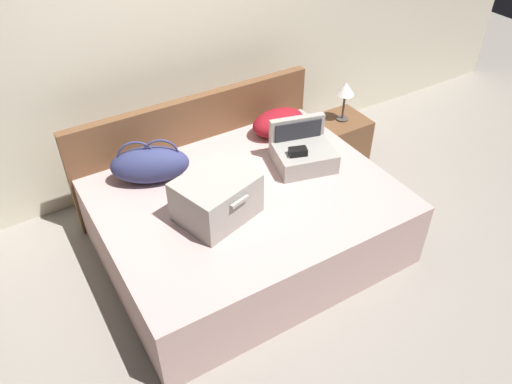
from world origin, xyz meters
The scene contains 10 objects.
ground_plane centered at (0.00, 0.00, 0.00)m, with size 12.00×12.00×0.00m, color gray.
back_wall centered at (0.00, 1.65, 1.30)m, with size 8.00×0.10×2.60m, color beige.
bed centered at (0.00, 0.40, 0.26)m, with size 2.05×1.60×0.53m, color #BC9993.
headboard centered at (0.00, 1.24, 0.46)m, with size 2.09×0.08×0.91m, color brown.
hard_case_large centered at (-0.29, 0.31, 0.68)m, with size 0.59×0.52×0.30m.
hard_case_medium centered at (0.55, 0.50, 0.63)m, with size 0.51×0.47×0.32m.
duffel_bag centered at (-0.51, 0.90, 0.67)m, with size 0.62×0.46×0.34m.
pillow_near_headboard centered at (0.63, 0.96, 0.63)m, with size 0.47×0.30×0.21m, color maroon.
nightstand centered at (1.31, 0.95, 0.23)m, with size 0.44×0.40×0.46m, color brown.
table_lamp centered at (1.31, 0.95, 0.75)m, with size 0.16×0.16×0.36m.
Camera 1 is at (-1.38, -2.01, 2.78)m, focal length 35.27 mm.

